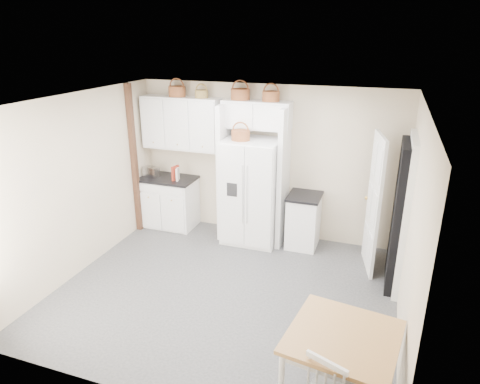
% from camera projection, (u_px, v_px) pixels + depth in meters
% --- Properties ---
extents(floor, '(4.50, 4.50, 0.00)m').
position_uv_depth(floor, '(226.00, 290.00, 5.94)').
color(floor, '#373737').
rests_on(floor, ground).
extents(ceiling, '(4.50, 4.50, 0.00)m').
position_uv_depth(ceiling, '(224.00, 102.00, 5.04)').
color(ceiling, white).
rests_on(ceiling, wall_back).
extents(wall_back, '(4.50, 0.00, 4.50)m').
position_uv_depth(wall_back, '(267.00, 162.00, 7.26)').
color(wall_back, beige).
rests_on(wall_back, floor).
extents(wall_left, '(0.00, 4.00, 4.00)m').
position_uv_depth(wall_left, '(80.00, 185.00, 6.18)').
color(wall_left, beige).
rests_on(wall_left, floor).
extents(wall_right, '(0.00, 4.00, 4.00)m').
position_uv_depth(wall_right, '(412.00, 228.00, 4.80)').
color(wall_right, beige).
rests_on(wall_right, floor).
extents(refrigerator, '(0.91, 0.73, 1.76)m').
position_uv_depth(refrigerator, '(252.00, 191.00, 7.12)').
color(refrigerator, white).
rests_on(refrigerator, floor).
extents(base_cab_left, '(0.96, 0.60, 0.89)m').
position_uv_depth(base_cab_left, '(169.00, 202.00, 7.84)').
color(base_cab_left, white).
rests_on(base_cab_left, floor).
extents(base_cab_right, '(0.49, 0.59, 0.86)m').
position_uv_depth(base_cab_right, '(303.00, 221.00, 7.07)').
color(base_cab_right, white).
rests_on(base_cab_right, floor).
extents(dining_table, '(1.09, 1.09, 0.80)m').
position_uv_depth(dining_table, '(340.00, 370.00, 4.00)').
color(dining_table, '#A9873C').
rests_on(dining_table, floor).
extents(counter_left, '(1.00, 0.64, 0.04)m').
position_uv_depth(counter_left, '(168.00, 179.00, 7.67)').
color(counter_left, black).
rests_on(counter_left, base_cab_left).
extents(counter_right, '(0.53, 0.63, 0.04)m').
position_uv_depth(counter_right, '(305.00, 196.00, 6.92)').
color(counter_right, black).
rests_on(counter_right, base_cab_right).
extents(toaster, '(0.30, 0.20, 0.19)m').
position_uv_depth(toaster, '(151.00, 172.00, 7.67)').
color(toaster, silver).
rests_on(toaster, counter_left).
extents(cookbook_red, '(0.08, 0.18, 0.26)m').
position_uv_depth(cookbook_red, '(175.00, 173.00, 7.49)').
color(cookbook_red, '#9D2D1C').
rests_on(cookbook_red, counter_left).
extents(cookbook_cream, '(0.07, 0.15, 0.23)m').
position_uv_depth(cookbook_cream, '(178.00, 174.00, 7.48)').
color(cookbook_cream, beige).
rests_on(cookbook_cream, counter_left).
extents(basket_upper_b, '(0.29, 0.29, 0.17)m').
position_uv_depth(basket_upper_b, '(177.00, 91.00, 7.19)').
color(basket_upper_b, brown).
rests_on(basket_upper_b, upper_cabinet).
extents(basket_upper_c, '(0.22, 0.22, 0.13)m').
position_uv_depth(basket_upper_c, '(201.00, 94.00, 7.06)').
color(basket_upper_c, olive).
rests_on(basket_upper_c, upper_cabinet).
extents(basket_bridge_a, '(0.31, 0.31, 0.17)m').
position_uv_depth(basket_bridge_a, '(240.00, 94.00, 6.84)').
color(basket_bridge_a, brown).
rests_on(basket_bridge_a, bridge_cabinet).
extents(basket_bridge_b, '(0.28, 0.28, 0.16)m').
position_uv_depth(basket_bridge_b, '(271.00, 96.00, 6.69)').
color(basket_bridge_b, brown).
rests_on(basket_bridge_b, bridge_cabinet).
extents(basket_fridge_a, '(0.30, 0.30, 0.16)m').
position_uv_depth(basket_fridge_a, '(241.00, 135.00, 6.74)').
color(basket_fridge_a, brown).
rests_on(basket_fridge_a, refrigerator).
extents(upper_cabinet, '(1.40, 0.34, 0.90)m').
position_uv_depth(upper_cabinet, '(182.00, 123.00, 7.36)').
color(upper_cabinet, white).
rests_on(upper_cabinet, wall_back).
extents(bridge_cabinet, '(1.12, 0.34, 0.45)m').
position_uv_depth(bridge_cabinet, '(257.00, 115.00, 6.87)').
color(bridge_cabinet, white).
rests_on(bridge_cabinet, wall_back).
extents(fridge_panel_left, '(0.08, 0.60, 2.30)m').
position_uv_depth(fridge_panel_left, '(225.00, 172.00, 7.25)').
color(fridge_panel_left, white).
rests_on(fridge_panel_left, floor).
extents(fridge_panel_right, '(0.08, 0.60, 2.30)m').
position_uv_depth(fridge_panel_right, '(283.00, 178.00, 6.94)').
color(fridge_panel_right, white).
rests_on(fridge_panel_right, floor).
extents(trim_post, '(0.09, 0.09, 2.60)m').
position_uv_depth(trim_post, '(134.00, 160.00, 7.36)').
color(trim_post, '#3D1E17').
rests_on(trim_post, floor).
extents(doorway_void, '(0.18, 0.85, 2.05)m').
position_uv_depth(doorway_void, '(400.00, 216.00, 5.80)').
color(doorway_void, black).
rests_on(doorway_void, floor).
extents(door_slab, '(0.21, 0.79, 2.05)m').
position_uv_depth(door_slab, '(374.00, 204.00, 6.21)').
color(door_slab, white).
rests_on(door_slab, floor).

